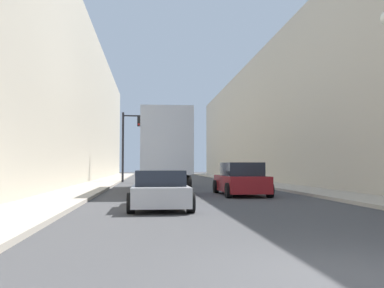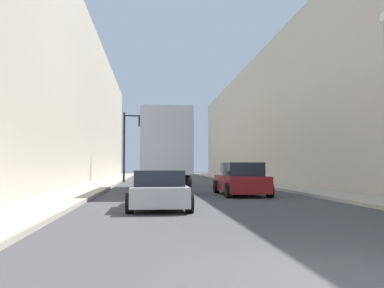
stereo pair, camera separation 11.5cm
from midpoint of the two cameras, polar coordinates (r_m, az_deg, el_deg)
name	(u,v)px [view 1 (the left image)]	position (r m, az deg, el deg)	size (l,w,h in m)	color
ground_plane	(355,281)	(6.09, 20.33, -16.73)	(200.00, 200.00, 0.00)	#424244
sidewalk_right	(256,182)	(36.45, 8.40, -5.10)	(2.54, 80.00, 0.15)	#B2A899
sidewalk_left	(102,183)	(35.54, -11.99, -5.12)	(2.54, 80.00, 0.15)	#B2A899
building_right	(304,112)	(37.99, 14.60, 4.16)	(6.00, 80.00, 12.21)	#BCB29E
building_left	(49,98)	(36.64, -18.56, 5.90)	(6.00, 80.00, 14.00)	#BCB29E
semi_truck	(163,150)	(25.43, -4.03, -0.83)	(2.47, 11.81, 4.28)	#B2B7C1
sedan_car	(160,190)	(15.02, -4.55, -6.11)	(2.10, 4.59, 1.32)	#B7B7BC
suv_car	(241,180)	(21.67, 6.36, -4.76)	(2.19, 4.97, 1.63)	maroon
traffic_signal_gantry	(140,133)	(39.26, -7.03, 1.53)	(5.83, 0.35, 6.34)	black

